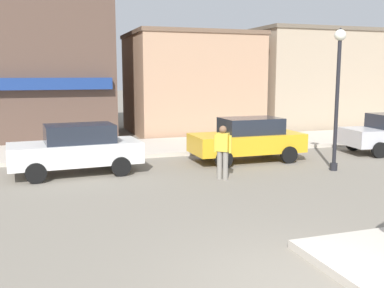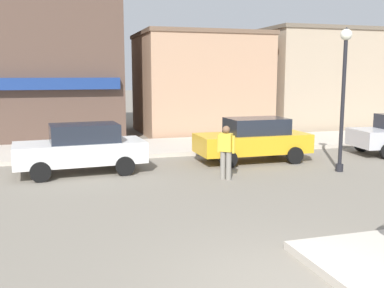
# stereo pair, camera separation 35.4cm
# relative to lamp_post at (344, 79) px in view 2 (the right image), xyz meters

# --- Properties ---
(kerb_far) EXTENTS (80.00, 4.00, 0.15)m
(kerb_far) POSITION_rel_lamp_post_xyz_m (-5.37, 5.99, -2.88)
(kerb_far) COLOR beige
(kerb_far) RESTS_ON ground
(lamp_post) EXTENTS (0.36, 0.36, 4.54)m
(lamp_post) POSITION_rel_lamp_post_xyz_m (0.00, 0.00, 0.00)
(lamp_post) COLOR black
(lamp_post) RESTS_ON ground
(parked_car_nearest) EXTENTS (4.10, 2.07, 1.56)m
(parked_car_nearest) POSITION_rel_lamp_post_xyz_m (-7.97, 2.16, -2.15)
(parked_car_nearest) COLOR white
(parked_car_nearest) RESTS_ON ground
(parked_car_second) EXTENTS (4.00, 1.89, 1.56)m
(parked_car_second) POSITION_rel_lamp_post_xyz_m (-1.97, 2.36, -2.15)
(parked_car_second) COLOR gold
(parked_car_second) RESTS_ON ground
(pedestrian_crossing_near) EXTENTS (0.48, 0.42, 1.61)m
(pedestrian_crossing_near) POSITION_rel_lamp_post_xyz_m (-3.92, 0.01, -2.09)
(pedestrian_crossing_near) COLOR gray
(pedestrian_crossing_near) RESTS_ON ground
(building_corner_shop) EXTENTS (10.86, 8.12, 8.15)m
(building_corner_shop) POSITION_rel_lamp_post_xyz_m (-10.96, 11.81, 1.12)
(building_corner_shop) COLOR brown
(building_corner_shop) RESTS_ON ground
(building_storefront_left_near) EXTENTS (6.50, 5.63, 5.24)m
(building_storefront_left_near) POSITION_rel_lamp_post_xyz_m (-1.26, 10.97, -0.34)
(building_storefront_left_near) COLOR tan
(building_storefront_left_near) RESTS_ON ground
(building_storefront_left_mid) EXTENTS (7.54, 6.91, 5.61)m
(building_storefront_left_mid) POSITION_rel_lamp_post_xyz_m (6.14, 11.73, -0.15)
(building_storefront_left_mid) COLOR tan
(building_storefront_left_mid) RESTS_ON ground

